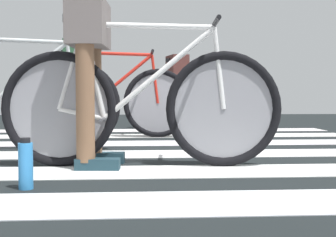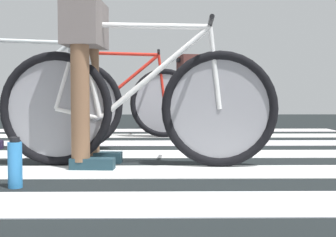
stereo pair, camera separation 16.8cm
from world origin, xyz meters
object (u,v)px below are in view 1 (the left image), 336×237
(bicycle_3_of_4, at_px, (108,101))
(cyclist_4_of_4, at_px, (178,81))
(cyclist_1_of_4, at_px, (90,60))
(bicycle_4_of_4, at_px, (199,99))
(bicycle_1_of_4, at_px, (140,105))
(water_bottle, at_px, (26,165))
(cyclist_3_of_4, at_px, (77,75))
(bicycle_2_of_4, at_px, (8,103))

(bicycle_3_of_4, distance_m, cyclist_4_of_4, 1.67)
(cyclist_1_of_4, xyz_separation_m, bicycle_3_of_4, (-0.02, 1.89, -0.27))
(bicycle_4_of_4, bearing_deg, cyclist_1_of_4, -119.76)
(bicycle_1_of_4, bearing_deg, water_bottle, -126.45)
(bicycle_1_of_4, relative_size, cyclist_4_of_4, 1.78)
(cyclist_3_of_4, bearing_deg, water_bottle, -88.04)
(cyclist_1_of_4, height_order, cyclist_4_of_4, cyclist_1_of_4)
(bicycle_2_of_4, distance_m, cyclist_3_of_4, 1.20)
(bicycle_1_of_4, xyz_separation_m, water_bottle, (-0.55, -0.64, -0.27))
(cyclist_1_of_4, relative_size, cyclist_3_of_4, 1.02)
(bicycle_4_of_4, bearing_deg, bicycle_1_of_4, -114.82)
(cyclist_4_of_4, distance_m, water_bottle, 4.15)
(bicycle_4_of_4, bearing_deg, cyclist_3_of_4, -145.68)
(bicycle_2_of_4, bearing_deg, bicycle_1_of_4, -43.59)
(bicycle_4_of_4, distance_m, cyclist_4_of_4, 0.40)
(cyclist_1_of_4, bearing_deg, cyclist_4_of_4, 79.85)
(cyclist_1_of_4, distance_m, cyclist_3_of_4, 1.91)
(cyclist_1_of_4, relative_size, bicycle_4_of_4, 0.60)
(bicycle_2_of_4, distance_m, water_bottle, 1.55)
(cyclist_1_of_4, distance_m, cyclist_4_of_4, 3.41)
(cyclist_1_of_4, relative_size, water_bottle, 4.17)
(cyclist_4_of_4, bearing_deg, bicycle_4_of_4, 0.00)
(cyclist_4_of_4, relative_size, water_bottle, 3.99)
(bicycle_3_of_4, distance_m, cyclist_3_of_4, 0.41)
(cyclist_3_of_4, bearing_deg, bicycle_4_of_4, 45.44)
(cyclist_3_of_4, bearing_deg, bicycle_2_of_4, -109.54)
(bicycle_1_of_4, height_order, cyclist_4_of_4, cyclist_4_of_4)
(bicycle_1_of_4, relative_size, bicycle_4_of_4, 1.01)
(bicycle_2_of_4, relative_size, cyclist_3_of_4, 1.74)
(bicycle_4_of_4, xyz_separation_m, cyclist_4_of_4, (-0.30, -0.06, 0.25))
(bicycle_1_of_4, bearing_deg, bicycle_2_of_4, 145.86)
(bicycle_2_of_4, relative_size, water_bottle, 7.09)
(cyclist_4_of_4, bearing_deg, water_bottle, -116.17)
(water_bottle, bearing_deg, cyclist_1_of_4, 70.47)
(bicycle_2_of_4, bearing_deg, cyclist_1_of_4, -53.05)
(cyclist_3_of_4, relative_size, water_bottle, 4.09)
(bicycle_1_of_4, xyz_separation_m, bicycle_3_of_4, (-0.33, 1.91, 0.00))
(cyclist_1_of_4, xyz_separation_m, bicycle_2_of_4, (-0.72, 0.78, -0.27))
(bicycle_1_of_4, height_order, bicycle_4_of_4, same)
(bicycle_1_of_4, xyz_separation_m, bicycle_2_of_4, (-1.03, 0.80, 0.00))
(cyclist_1_of_4, distance_m, bicycle_3_of_4, 1.91)
(bicycle_2_of_4, xyz_separation_m, bicycle_4_of_4, (1.85, 2.59, 0.00))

